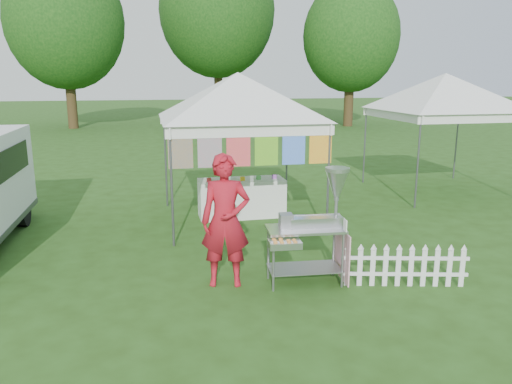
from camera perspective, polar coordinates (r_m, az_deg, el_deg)
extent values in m
plane|color=#274614|center=(7.25, 3.01, -10.68)|extent=(120.00, 120.00, 0.00)
cylinder|color=#59595E|center=(8.69, -9.61, 0.47)|extent=(0.04, 0.04, 2.10)
cylinder|color=#59595E|center=(9.24, 8.26, 1.28)|extent=(0.04, 0.04, 2.10)
cylinder|color=#59595E|center=(11.48, -10.29, 3.49)|extent=(0.04, 0.04, 2.10)
cylinder|color=#59595E|center=(11.90, 3.53, 4.02)|extent=(0.04, 0.04, 2.10)
cube|color=white|center=(8.71, -0.41, 7.02)|extent=(3.00, 0.03, 0.22)
cube|color=white|center=(11.49, -3.31, 8.47)|extent=(3.00, 0.03, 0.22)
pyramid|color=white|center=(10.05, -2.11, 13.53)|extent=(4.24, 4.24, 0.90)
cylinder|color=#59595E|center=(8.70, -0.41, 7.55)|extent=(3.00, 0.03, 0.03)
cube|color=orange|center=(8.58, -8.64, 4.97)|extent=(0.42, 0.01, 0.70)
cube|color=teal|center=(8.62, -5.31, 5.10)|extent=(0.42, 0.01, 0.70)
cube|color=#D11A68|center=(8.69, -2.03, 5.21)|extent=(0.42, 0.01, 0.70)
cube|color=#189318|center=(8.79, 1.20, 5.31)|extent=(0.42, 0.01, 0.70)
cube|color=blue|center=(8.92, 4.34, 5.39)|extent=(0.42, 0.01, 0.70)
cube|color=red|center=(9.07, 7.38, 5.44)|extent=(0.42, 0.01, 0.70)
cylinder|color=#59595E|center=(11.71, 18.01, 3.25)|extent=(0.04, 0.04, 2.10)
cylinder|color=#59595E|center=(14.21, 12.32, 5.22)|extent=(0.04, 0.04, 2.10)
cylinder|color=#59595E|center=(15.59, 21.92, 5.25)|extent=(0.04, 0.04, 2.10)
cube|color=white|center=(12.37, 24.08, 7.70)|extent=(3.00, 0.03, 0.22)
cube|color=white|center=(14.76, 17.59, 8.90)|extent=(3.00, 0.03, 0.22)
pyramid|color=white|center=(13.51, 20.90, 12.59)|extent=(4.24, 4.24, 0.90)
cylinder|color=#59595E|center=(12.36, 24.12, 8.06)|extent=(3.00, 0.03, 0.03)
cylinder|color=#3B2B15|center=(30.71, -20.40, 10.52)|extent=(0.56, 0.56, 3.96)
ellipsoid|color=#32651C|center=(30.83, -20.99, 17.70)|extent=(6.40, 6.40, 7.36)
cylinder|color=#3B2B15|center=(34.73, -4.33, 12.21)|extent=(0.56, 0.56, 4.84)
ellipsoid|color=#32651C|center=(34.98, -4.47, 19.98)|extent=(7.60, 7.60, 8.74)
cylinder|color=#3B2B15|center=(30.76, 10.57, 10.69)|extent=(0.56, 0.56, 3.52)
ellipsoid|color=#32651C|center=(30.82, 10.84, 17.09)|extent=(5.60, 5.60, 6.44)
cylinder|color=gray|center=(6.93, 2.00, -8.16)|extent=(0.04, 0.04, 0.82)
cylinder|color=gray|center=(7.16, 9.88, -7.66)|extent=(0.04, 0.04, 0.82)
cylinder|color=gray|center=(7.34, 1.41, -6.92)|extent=(0.04, 0.04, 0.82)
cylinder|color=gray|center=(7.55, 8.87, -6.49)|extent=(0.04, 0.04, 0.82)
cube|color=gray|center=(7.29, 5.56, -8.64)|extent=(1.07, 0.59, 0.01)
cube|color=#B7B7BC|center=(7.10, 5.66, -4.22)|extent=(1.12, 0.62, 0.04)
cube|color=#B7B7BC|center=(7.15, 6.86, -3.39)|extent=(0.78, 0.28, 0.14)
cube|color=gray|center=(7.05, 3.44, -3.30)|extent=(0.20, 0.21, 0.20)
cylinder|color=gray|center=(7.15, 9.18, -0.81)|extent=(0.05, 0.05, 0.82)
cone|color=#B7B7BC|center=(7.10, 9.25, 0.97)|extent=(0.35, 0.35, 0.36)
cylinder|color=#B7B7BC|center=(7.06, 9.31, 2.55)|extent=(0.37, 0.37, 0.05)
cube|color=#B7B7BC|center=(6.73, 3.31, -5.95)|extent=(0.45, 0.30, 0.09)
cube|color=#F1A2B5|center=(7.37, 9.81, -7.03)|extent=(0.07, 0.68, 0.73)
cube|color=white|center=(6.97, 10.16, -3.77)|extent=(0.02, 0.13, 0.16)
imported|color=#AA1523|center=(7.00, -3.51, -3.31)|extent=(0.76, 0.57, 1.89)
cube|color=black|center=(9.82, -26.34, 3.03)|extent=(0.04, 2.55, 0.51)
cylinder|color=black|center=(10.95, -25.18, -1.95)|extent=(0.21, 0.63, 0.63)
cube|color=white|center=(7.26, 10.38, -8.44)|extent=(0.07, 0.04, 0.56)
cube|color=white|center=(7.29, 11.79, -8.41)|extent=(0.07, 0.04, 0.56)
cube|color=white|center=(7.33, 13.18, -8.38)|extent=(0.07, 0.04, 0.56)
cube|color=white|center=(7.37, 14.57, -8.34)|extent=(0.07, 0.04, 0.56)
cube|color=white|center=(7.41, 15.94, -8.29)|extent=(0.07, 0.04, 0.56)
cube|color=white|center=(7.46, 17.29, -8.25)|extent=(0.07, 0.04, 0.56)
cube|color=white|center=(7.51, 18.62, -8.20)|extent=(0.07, 0.04, 0.56)
cube|color=white|center=(7.57, 19.93, -8.14)|extent=(0.07, 0.04, 0.56)
cube|color=white|center=(7.63, 21.23, -8.09)|extent=(0.07, 0.04, 0.56)
cube|color=white|center=(7.69, 22.50, -8.03)|extent=(0.07, 0.04, 0.56)
cube|color=white|center=(7.47, 16.56, -8.99)|extent=(1.76, 0.44, 0.05)
cube|color=white|center=(7.39, 16.68, -7.26)|extent=(1.76, 0.44, 0.05)
cube|color=white|center=(10.61, -1.66, -0.67)|extent=(1.80, 0.70, 0.80)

